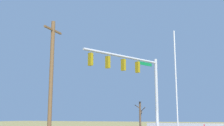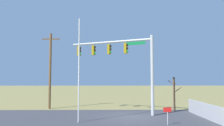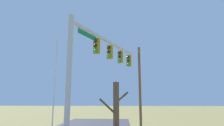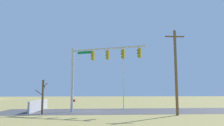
% 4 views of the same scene
% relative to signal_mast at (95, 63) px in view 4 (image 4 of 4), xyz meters
% --- Properties ---
extents(ground_plane, '(160.00, 160.00, 0.00)m').
position_rel_signal_mast_xyz_m(ground_plane, '(0.43, -1.70, -5.21)').
color(ground_plane, olive).
extents(road_surface, '(28.00, 8.00, 0.01)m').
position_rel_signal_mast_xyz_m(road_surface, '(-3.57, -1.70, -5.21)').
color(road_surface, '#3D3D42').
rests_on(road_surface, ground_plane).
extents(sidewalk_corner, '(6.00, 6.00, 0.01)m').
position_rel_signal_mast_xyz_m(sidewalk_corner, '(3.47, -1.14, -5.21)').
color(sidewalk_corner, '#B7B5AD').
rests_on(sidewalk_corner, ground_plane).
extents(retaining_fence, '(0.20, 8.76, 1.21)m').
position_rel_signal_mast_xyz_m(retaining_fence, '(6.50, -3.42, -4.61)').
color(retaining_fence, '#A8A8AD').
rests_on(retaining_fence, ground_plane).
extents(signal_mast, '(7.73, 3.72, 7.11)m').
position_rel_signal_mast_xyz_m(signal_mast, '(0.00, 0.00, 0.00)').
color(signal_mast, '#B2B5BA').
rests_on(signal_mast, ground_plane).
extents(flagpole, '(0.10, 0.10, 7.79)m').
position_rel_signal_mast_xyz_m(flagpole, '(-3.62, -4.03, -1.32)').
color(flagpole, silver).
rests_on(flagpole, ground_plane).
extents(utility_pole, '(1.90, 0.26, 8.14)m').
position_rel_signal_mast_xyz_m(utility_pole, '(-7.73, 3.23, -0.98)').
color(utility_pole, brown).
rests_on(utility_pole, ground_plane).
extents(bare_tree, '(1.27, 1.02, 3.36)m').
position_rel_signal_mast_xyz_m(bare_tree, '(5.11, 1.26, -3.47)').
color(bare_tree, brown).
rests_on(bare_tree, ground_plane).
extents(open_sign, '(0.56, 0.04, 1.22)m').
position_rel_signal_mast_xyz_m(open_sign, '(2.71, -5.11, -4.31)').
color(open_sign, silver).
rests_on(open_sign, ground_plane).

